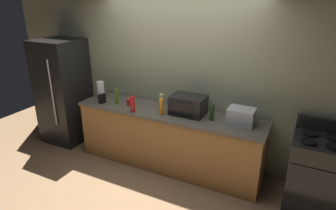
# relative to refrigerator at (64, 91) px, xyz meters

# --- Properties ---
(ground_plane) EXTENTS (8.00, 8.00, 0.00)m
(ground_plane) POSITION_rel_refrigerator_xyz_m (2.05, -0.40, -0.90)
(ground_plane) COLOR #93704C
(back_wall) EXTENTS (6.40, 0.10, 2.70)m
(back_wall) POSITION_rel_refrigerator_xyz_m (2.05, 0.41, 0.45)
(back_wall) COLOR gray
(back_wall) RESTS_ON ground_plane
(counter_run) EXTENTS (2.84, 0.64, 0.90)m
(counter_run) POSITION_rel_refrigerator_xyz_m (2.05, 0.00, -0.45)
(counter_run) COLOR #9E6B38
(counter_run) RESTS_ON ground_plane
(refrigerator) EXTENTS (0.72, 0.73, 1.80)m
(refrigerator) POSITION_rel_refrigerator_xyz_m (0.00, 0.00, 0.00)
(refrigerator) COLOR black
(refrigerator) RESTS_ON ground_plane
(stove_range) EXTENTS (0.60, 0.61, 1.08)m
(stove_range) POSITION_rel_refrigerator_xyz_m (4.05, 0.00, -0.44)
(stove_range) COLOR black
(stove_range) RESTS_ON ground_plane
(microwave) EXTENTS (0.48, 0.35, 0.27)m
(microwave) POSITION_rel_refrigerator_xyz_m (2.34, 0.05, 0.13)
(microwave) COLOR black
(microwave) RESTS_ON counter_run
(toaster_oven) EXTENTS (0.34, 0.26, 0.21)m
(toaster_oven) POSITION_rel_refrigerator_xyz_m (3.09, 0.06, 0.10)
(toaster_oven) COLOR #B7BABF
(toaster_oven) RESTS_ON counter_run
(paper_towel_roll) EXTENTS (0.12, 0.12, 0.27)m
(paper_towel_roll) POSITION_rel_refrigerator_xyz_m (0.79, 0.05, 0.13)
(paper_towel_roll) COLOR white
(paper_towel_roll) RESTS_ON counter_run
(cordless_phone) EXTENTS (0.09, 0.12, 0.15)m
(cordless_phone) POSITION_rel_refrigerator_xyz_m (0.98, -0.15, 0.07)
(cordless_phone) COLOR black
(cordless_phone) RESTS_ON counter_run
(bottle_vinegar) EXTENTS (0.06, 0.06, 0.20)m
(bottle_vinegar) POSITION_rel_refrigerator_xyz_m (1.87, 0.14, 0.10)
(bottle_vinegar) COLOR beige
(bottle_vinegar) RESTS_ON counter_run
(bottle_olive_oil) EXTENTS (0.06, 0.06, 0.26)m
(bottle_olive_oil) POSITION_rel_refrigerator_xyz_m (1.20, -0.06, 0.13)
(bottle_olive_oil) COLOR #4C6B19
(bottle_olive_oil) RESTS_ON counter_run
(bottle_dish_soap) EXTENTS (0.06, 0.06, 0.23)m
(bottle_dish_soap) POSITION_rel_refrigerator_xyz_m (2.01, -0.13, 0.12)
(bottle_dish_soap) COLOR orange
(bottle_dish_soap) RESTS_ON counter_run
(bottle_hot_sauce) EXTENTS (0.06, 0.06, 0.24)m
(bottle_hot_sauce) POSITION_rel_refrigerator_xyz_m (1.60, -0.23, 0.12)
(bottle_hot_sauce) COLOR red
(bottle_hot_sauce) RESTS_ON counter_run
(bottle_wine) EXTENTS (0.06, 0.06, 0.24)m
(bottle_wine) POSITION_rel_refrigerator_xyz_m (2.71, -0.00, 0.12)
(bottle_wine) COLOR #1E3F19
(bottle_wine) RESTS_ON counter_run
(mug_red) EXTENTS (0.08, 0.08, 0.10)m
(mug_red) POSITION_rel_refrigerator_xyz_m (1.40, -0.04, 0.05)
(mug_red) COLOR red
(mug_red) RESTS_ON counter_run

